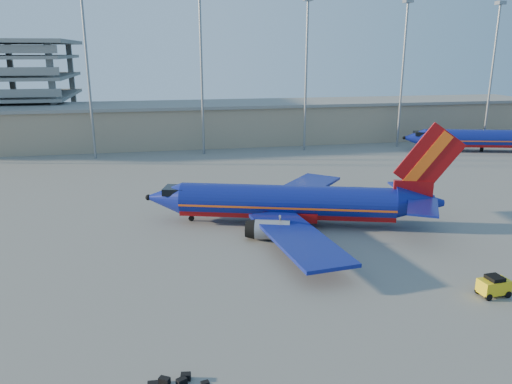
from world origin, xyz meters
TOP-DOWN VIEW (x-y plane):
  - ground at (0.00, 0.00)m, footprint 220.00×220.00m
  - terminal_building at (10.00, 58.00)m, footprint 122.00×16.00m
  - light_mast_row at (5.00, 46.00)m, footprint 101.60×1.60m
  - aircraft_main at (1.04, 3.59)m, footprint 34.09×32.28m
  - aircraft_second at (49.63, 37.46)m, footprint 32.62×15.55m
  - baggage_tug at (12.22, -16.22)m, footprint 2.49×1.61m

SIDE VIEW (x-z plane):
  - ground at x=0.00m, z-range 0.00..0.00m
  - baggage_tug at x=12.22m, z-range 0.04..1.76m
  - aircraft_main at x=1.04m, z-range -3.40..8.48m
  - aircraft_second at x=49.63m, z-range -3.05..8.22m
  - terminal_building at x=10.00m, z-range 0.07..8.57m
  - light_mast_row at x=5.00m, z-range 3.23..31.88m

